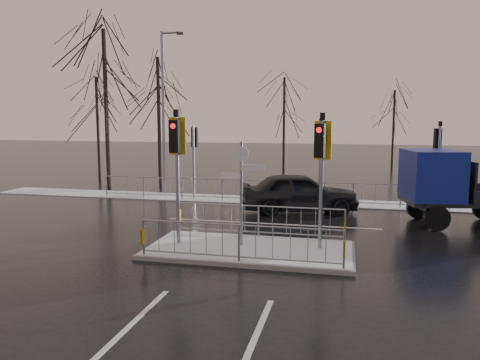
% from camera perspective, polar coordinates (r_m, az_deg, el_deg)
% --- Properties ---
extents(ground, '(120.00, 120.00, 0.00)m').
position_cam_1_polar(ground, '(13.85, 1.18, -8.79)').
color(ground, black).
rests_on(ground, ground).
extents(snow_verge, '(30.00, 2.00, 0.04)m').
position_cam_1_polar(snow_verge, '(22.12, 5.76, -2.59)').
color(snow_verge, white).
rests_on(snow_verge, ground).
extents(lane_markings, '(8.00, 11.38, 0.01)m').
position_cam_1_polar(lane_markings, '(13.53, 0.89, -9.16)').
color(lane_markings, silver).
rests_on(lane_markings, ground).
extents(traffic_island, '(6.00, 3.04, 4.15)m').
position_cam_1_polar(traffic_island, '(13.76, 1.15, -7.21)').
color(traffic_island, slate).
rests_on(traffic_island, ground).
extents(far_kerb_fixtures, '(18.00, 0.65, 3.83)m').
position_cam_1_polar(far_kerb_fixtures, '(21.43, 6.41, -0.22)').
color(far_kerb_fixtures, gray).
rests_on(far_kerb_fixtures, ground).
extents(car_far_lane, '(5.21, 3.25, 1.65)m').
position_cam_1_polar(car_far_lane, '(19.63, 7.26, -1.51)').
color(car_far_lane, black).
rests_on(car_far_lane, ground).
extents(flatbed_truck, '(6.22, 3.18, 2.75)m').
position_cam_1_polar(flatbed_truck, '(18.72, 24.71, -0.62)').
color(flatbed_truck, black).
rests_on(flatbed_truck, ground).
extents(tree_near_a, '(4.75, 4.75, 8.97)m').
position_cam_1_polar(tree_near_a, '(27.50, -16.12, 11.87)').
color(tree_near_a, black).
rests_on(tree_near_a, ground).
extents(tree_near_b, '(4.00, 4.00, 7.55)m').
position_cam_1_polar(tree_near_b, '(27.70, -9.91, 10.02)').
color(tree_near_b, black).
rests_on(tree_near_b, ground).
extents(tree_near_c, '(3.50, 3.50, 6.61)m').
position_cam_1_polar(tree_near_c, '(30.57, -17.02, 8.35)').
color(tree_near_c, black).
rests_on(tree_near_c, ground).
extents(tree_far_a, '(3.75, 3.75, 7.08)m').
position_cam_1_polar(tree_far_a, '(35.34, 5.41, 9.01)').
color(tree_far_a, black).
rests_on(tree_far_a, ground).
extents(tree_far_b, '(3.25, 3.25, 6.14)m').
position_cam_1_polar(tree_far_b, '(37.16, 18.25, 7.60)').
color(tree_far_b, black).
rests_on(tree_far_b, ground).
extents(street_lamp_left, '(1.25, 0.18, 8.20)m').
position_cam_1_polar(street_lamp_left, '(24.30, -9.21, 8.85)').
color(street_lamp_left, gray).
rests_on(street_lamp_left, ground).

